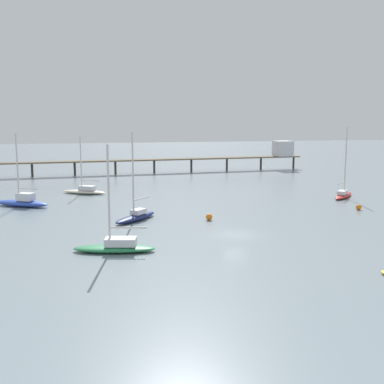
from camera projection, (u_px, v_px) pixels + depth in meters
ground_plane at (235, 234)px, 50.85m from camera, size 400.00×400.00×0.00m
pier at (217, 155)px, 111.70m from camera, size 73.67×7.06×7.02m
sailboat_blue at (23, 201)px, 66.98m from camera, size 8.51×6.37×10.43m
sailboat_cream at (85, 190)px, 78.31m from camera, size 7.80×5.57×9.58m
sailboat_red at (343, 193)px, 74.61m from camera, size 6.50×6.49×11.25m
sailboat_green at (116, 245)px, 44.17m from camera, size 8.10×3.98×10.18m
sailboat_navy at (136, 215)px, 57.83m from camera, size 6.48×6.77×10.92m
mooring_buoy_far at (359, 207)px, 64.50m from camera, size 0.77×0.77×0.77m
mooring_buoy_inner at (209, 217)px, 57.92m from camera, size 0.83×0.83×0.83m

